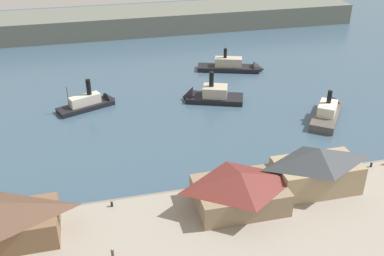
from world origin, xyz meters
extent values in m
plane|color=#385166|center=(0.00, 0.00, 0.00)|extent=(320.00, 320.00, 0.00)
cube|color=gray|center=(0.00, -22.00, 0.60)|extent=(110.00, 36.00, 1.20)
cube|color=slate|center=(0.00, -3.60, 0.50)|extent=(110.00, 0.80, 1.00)
cube|color=brown|center=(-37.90, -10.02, 3.54)|extent=(17.94, 8.98, 4.69)
cube|color=#847056|center=(1.94, -10.66, 3.38)|extent=(15.64, 10.62, 4.36)
pyramid|color=maroon|center=(1.94, -10.66, 6.83)|extent=(15.95, 11.15, 2.54)
cube|color=#998466|center=(17.41, -9.22, 4.05)|extent=(15.55, 8.19, 5.71)
pyramid|color=#33383D|center=(17.41, -9.22, 8.39)|extent=(15.86, 8.60, 2.96)
cylinder|color=#4C3D33|center=(-21.09, -18.31, 1.96)|extent=(0.44, 0.44, 1.51)
sphere|color=#CCA889|center=(-21.09, -18.31, 2.85)|extent=(0.28, 0.28, 0.28)
cylinder|color=black|center=(-20.13, -5.57, 1.65)|extent=(0.44, 0.44, 0.90)
cylinder|color=black|center=(32.14, -5.27, 1.65)|extent=(0.44, 0.44, 0.90)
cube|color=black|center=(11.26, 35.82, 0.69)|extent=(16.44, 11.34, 1.38)
cone|color=black|center=(4.17, 38.48, 0.69)|extent=(4.59, 6.37, 5.78)
cube|color=#B2A893|center=(11.26, 35.82, 2.81)|extent=(7.79, 6.91, 2.86)
cylinder|color=black|center=(10.29, 36.18, 6.27)|extent=(1.27, 1.27, 4.05)
cube|color=#514C47|center=(35.01, 18.15, 0.96)|extent=(14.32, 16.29, 1.91)
cone|color=#514C47|center=(39.89, 24.57, 0.96)|extent=(5.85, 5.43, 5.14)
cube|color=silver|center=(35.01, 18.15, 3.17)|extent=(7.32, 7.83, 2.51)
cylinder|color=black|center=(35.43, 18.72, 6.01)|extent=(1.11, 1.11, 3.16)
cube|color=black|center=(21.98, 57.11, 0.70)|extent=(20.01, 11.14, 1.40)
cone|color=black|center=(31.15, 54.09, 0.70)|extent=(4.81, 5.66, 4.81)
cube|color=#B2A893|center=(21.98, 57.11, 2.80)|extent=(9.07, 5.85, 2.80)
cylinder|color=black|center=(20.94, 57.46, 5.70)|extent=(1.03, 1.03, 3.00)
cube|color=black|center=(-23.14, 39.22, 0.62)|extent=(15.43, 9.99, 1.24)
cone|color=black|center=(-16.33, 41.97, 0.62)|extent=(4.08, 5.03, 4.36)
cube|color=beige|center=(-23.14, 39.22, 2.48)|extent=(8.47, 5.51, 2.49)
cylinder|color=black|center=(-21.85, 39.74, 5.81)|extent=(1.24, 1.24, 4.16)
cylinder|color=brown|center=(-27.22, 37.57, 4.23)|extent=(0.24, 0.24, 5.98)
cube|color=#60665B|center=(0.00, 110.00, 4.00)|extent=(180.00, 24.00, 8.00)
camera|label=1|loc=(-21.67, -70.98, 51.12)|focal=41.98mm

